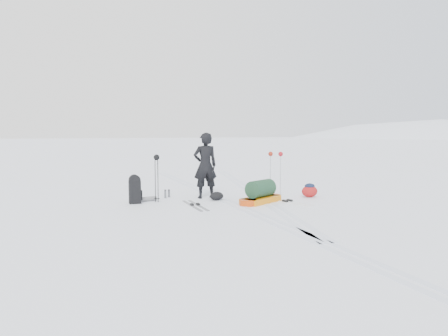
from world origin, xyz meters
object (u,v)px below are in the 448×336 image
(pulk_sled, at_px, (261,194))
(skier, at_px, (205,166))
(expedition_rucksack, at_px, (137,190))
(ski_poles_black, at_px, (157,163))

(pulk_sled, bearing_deg, skier, 101.69)
(expedition_rucksack, relative_size, ski_poles_black, 0.60)
(expedition_rucksack, xyz_separation_m, ski_poles_black, (0.57, 0.06, 0.73))
(expedition_rucksack, bearing_deg, ski_poles_black, 2.94)
(pulk_sled, xyz_separation_m, expedition_rucksack, (-3.34, 0.88, 0.13))
(skier, bearing_deg, expedition_rucksack, 8.06)
(skier, relative_size, pulk_sled, 1.19)
(skier, height_order, expedition_rucksack, skier)
(expedition_rucksack, bearing_deg, pulk_sled, -17.51)
(skier, xyz_separation_m, pulk_sled, (1.29, -1.24, -0.73))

